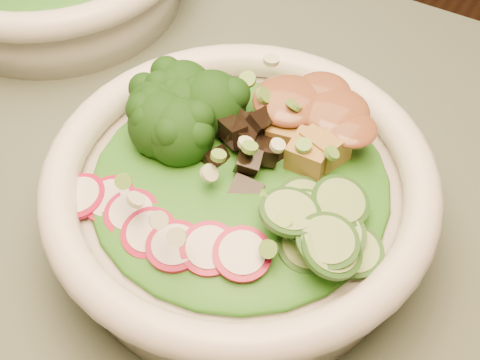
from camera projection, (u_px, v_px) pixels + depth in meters
The scene contains 9 objects.
salad_bowl at pixel (240, 197), 0.52m from camera, with size 0.30×0.30×0.08m.
lettuce_bed at pixel (240, 179), 0.50m from camera, with size 0.23×0.23×0.03m, color #175511.
broccoli_florets at pixel (175, 116), 0.52m from camera, with size 0.09×0.08×0.05m, color black, non-canonical shape.
radish_slices at pixel (167, 234), 0.46m from camera, with size 0.12×0.04×0.02m, color maroon, non-canonical shape.
cucumber_slices at pixel (312, 225), 0.46m from camera, with size 0.08×0.08×0.04m, color #9BBE69, non-canonical shape.
mushroom_heap at pixel (253, 155), 0.50m from camera, with size 0.08×0.08×0.04m, color black, non-canonical shape.
tofu_cubes at pixel (306, 121), 0.52m from camera, with size 0.10×0.07×0.04m, color #A47E36, non-canonical shape.
peanut_sauce at pixel (308, 107), 0.51m from camera, with size 0.08×0.06×0.02m, color brown.
scallion_garnish at pixel (240, 155), 0.48m from camera, with size 0.21×0.21×0.03m, color #619835, non-canonical shape.
Camera 1 is at (0.03, -0.25, 1.20)m, focal length 50.00 mm.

